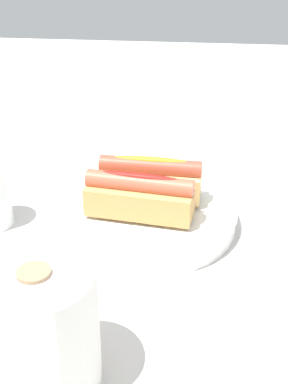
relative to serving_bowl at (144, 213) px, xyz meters
The scene contains 5 objects.
ground_plane 0.02m from the serving_bowl, 113.53° to the right, with size 2.40×2.40×0.00m, color beige.
serving_bowl is the anchor object (origin of this frame).
hotdog_front 0.05m from the serving_bowl, 96.64° to the right, with size 0.15×0.06×0.06m.
hotdog_back 0.05m from the serving_bowl, 83.36° to the left, with size 0.16×0.07×0.06m.
paper_towel_roll 0.31m from the serving_bowl, 78.17° to the left, with size 0.11×0.11×0.13m.
Camera 1 is at (-0.07, 0.66, 0.41)m, focal length 48.21 mm.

